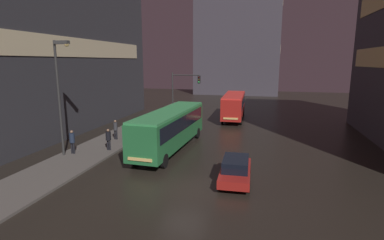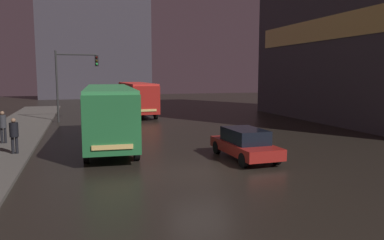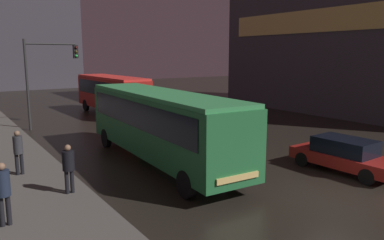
# 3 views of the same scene
# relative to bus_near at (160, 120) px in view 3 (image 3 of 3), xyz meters

# --- Properties ---
(ground_plane) EXTENTS (120.00, 120.00, 0.00)m
(ground_plane) POSITION_rel_bus_near_xyz_m (3.08, -7.23, -2.03)
(ground_plane) COLOR black
(sidewalk_left) EXTENTS (4.00, 48.00, 0.15)m
(sidewalk_left) POSITION_rel_bus_near_xyz_m (-5.92, 2.77, -1.95)
(sidewalk_left) COLOR #56514C
(sidewalk_left) RESTS_ON ground
(bus_near) EXTENTS (3.02, 11.44, 3.29)m
(bus_near) POSITION_rel_bus_near_xyz_m (0.00, 0.00, 0.00)
(bus_near) COLOR #236B38
(bus_near) RESTS_ON ground
(bus_far) EXTENTS (2.65, 9.55, 3.15)m
(bus_far) POSITION_rel_bus_near_xyz_m (3.69, 14.57, -0.08)
(bus_far) COLOR #AD1E19
(bus_far) RESTS_ON ground
(car_taxi) EXTENTS (1.95, 4.46, 1.44)m
(car_taxi) POSITION_rel_bus_near_xyz_m (5.87, -5.42, -1.29)
(car_taxi) COLOR maroon
(car_taxi) RESTS_ON ground
(pedestrian_near) EXTENTS (0.54, 0.54, 1.74)m
(pedestrian_near) POSITION_rel_bus_near_xyz_m (-4.65, -1.82, -0.83)
(pedestrian_near) COLOR black
(pedestrian_near) RESTS_ON sidewalk_left
(pedestrian_mid) EXTENTS (0.48, 0.48, 1.85)m
(pedestrian_mid) POSITION_rel_bus_near_xyz_m (-6.89, -3.34, -0.77)
(pedestrian_mid) COLOR black
(pedestrian_mid) RESTS_ON sidewalk_left
(pedestrian_far) EXTENTS (0.50, 0.50, 1.81)m
(pedestrian_far) POSITION_rel_bus_near_xyz_m (-5.71, 1.38, -0.81)
(pedestrian_far) COLOR black
(pedestrian_far) RESTS_ON sidewalk_left
(traffic_light_main) EXTENTS (3.46, 0.35, 5.90)m
(traffic_light_main) POSITION_rel_bus_near_xyz_m (-2.13, 11.42, 2.00)
(traffic_light_main) COLOR #2D2D2D
(traffic_light_main) RESTS_ON ground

